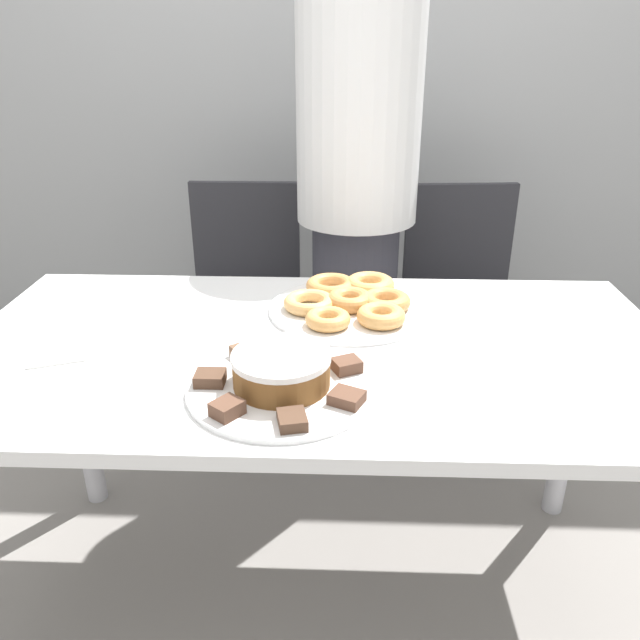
% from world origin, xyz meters
% --- Properties ---
extents(ground_plane, '(12.00, 12.00, 0.00)m').
position_xyz_m(ground_plane, '(0.00, 0.00, 0.00)').
color(ground_plane, gray).
extents(wall_back, '(8.00, 0.05, 2.60)m').
position_xyz_m(wall_back, '(0.00, 1.51, 1.30)').
color(wall_back, '#A8AAAD').
rests_on(wall_back, ground_plane).
extents(table, '(1.56, 0.81, 0.74)m').
position_xyz_m(table, '(0.00, 0.00, 0.64)').
color(table, white).
rests_on(table, ground_plane).
extents(person_standing, '(0.38, 0.38, 1.62)m').
position_xyz_m(person_standing, '(0.10, 0.75, 0.85)').
color(person_standing, '#383842').
rests_on(person_standing, ground_plane).
extents(office_chair_left, '(0.44, 0.44, 0.87)m').
position_xyz_m(office_chair_left, '(-0.30, 0.87, 0.41)').
color(office_chair_left, black).
rests_on(office_chair_left, ground_plane).
extents(office_chair_right, '(0.47, 0.47, 0.87)m').
position_xyz_m(office_chair_right, '(0.49, 0.87, 0.41)').
color(office_chair_right, black).
rests_on(office_chair_right, ground_plane).
extents(plate_cake, '(0.36, 0.36, 0.01)m').
position_xyz_m(plate_cake, '(-0.06, -0.20, 0.74)').
color(plate_cake, white).
rests_on(plate_cake, table).
extents(plate_donuts, '(0.39, 0.39, 0.01)m').
position_xyz_m(plate_donuts, '(0.07, 0.18, 0.74)').
color(plate_donuts, white).
rests_on(plate_donuts, table).
extents(frosted_cake, '(0.19, 0.19, 0.06)m').
position_xyz_m(frosted_cake, '(-0.06, -0.20, 0.78)').
color(frosted_cake, brown).
rests_on(frosted_cake, plate_cake).
extents(lamington_0, '(0.06, 0.06, 0.02)m').
position_xyz_m(lamington_0, '(-0.03, -0.33, 0.76)').
color(lamington_0, '#513828').
rests_on(lamington_0, plate_cake).
extents(lamington_1, '(0.07, 0.07, 0.02)m').
position_xyz_m(lamington_1, '(0.06, -0.25, 0.76)').
color(lamington_1, brown).
rests_on(lamington_1, plate_cake).
extents(lamington_2, '(0.07, 0.06, 0.02)m').
position_xyz_m(lamington_2, '(0.06, -0.14, 0.76)').
color(lamington_2, brown).
rests_on(lamington_2, plate_cake).
extents(lamington_3, '(0.06, 0.06, 0.02)m').
position_xyz_m(lamington_3, '(-0.03, -0.06, 0.76)').
color(lamington_3, brown).
rests_on(lamington_3, plate_cake).
extents(lamington_4, '(0.07, 0.07, 0.02)m').
position_xyz_m(lamington_4, '(-0.14, -0.09, 0.76)').
color(lamington_4, brown).
rests_on(lamington_4, plate_cake).
extents(lamington_5, '(0.06, 0.05, 0.02)m').
position_xyz_m(lamington_5, '(-0.19, -0.19, 0.76)').
color(lamington_5, '#513828').
rests_on(lamington_5, plate_cake).
extents(lamington_6, '(0.07, 0.07, 0.03)m').
position_xyz_m(lamington_6, '(-0.14, -0.30, 0.76)').
color(lamington_6, brown).
rests_on(lamington_6, plate_cake).
extents(donut_0, '(0.11, 0.11, 0.04)m').
position_xyz_m(donut_0, '(0.07, 0.18, 0.77)').
color(donut_0, '#D18E4C').
rests_on(donut_0, plate_donuts).
extents(donut_1, '(0.13, 0.13, 0.04)m').
position_xyz_m(donut_1, '(0.12, 0.28, 0.77)').
color(donut_1, tan).
rests_on(donut_1, plate_donuts).
extents(donut_2, '(0.13, 0.13, 0.03)m').
position_xyz_m(donut_2, '(0.02, 0.27, 0.76)').
color(donut_2, '#D18E4C').
rests_on(donut_2, plate_donuts).
extents(donut_3, '(0.12, 0.12, 0.03)m').
position_xyz_m(donut_3, '(-0.03, 0.17, 0.76)').
color(donut_3, '#E5AD66').
rests_on(donut_3, plate_donuts).
extents(donut_4, '(0.10, 0.10, 0.03)m').
position_xyz_m(donut_4, '(0.02, 0.07, 0.76)').
color(donut_4, tan).
rests_on(donut_4, plate_donuts).
extents(donut_5, '(0.11, 0.11, 0.04)m').
position_xyz_m(donut_5, '(0.14, 0.09, 0.77)').
color(donut_5, tan).
rests_on(donut_5, plate_donuts).
extents(donut_6, '(0.12, 0.12, 0.04)m').
position_xyz_m(donut_6, '(0.16, 0.18, 0.77)').
color(donut_6, '#D18E4C').
rests_on(donut_6, plate_donuts).
extents(napkin, '(0.14, 0.12, 0.01)m').
position_xyz_m(napkin, '(-0.54, -0.08, 0.74)').
color(napkin, white).
rests_on(napkin, table).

